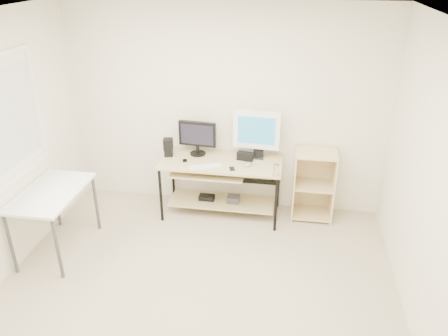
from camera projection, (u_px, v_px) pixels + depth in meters
name	position (u px, v px, depth m)	size (l,w,h in m)	color
room	(173.00, 179.00, 3.71)	(4.01, 4.01, 2.62)	#B8A98D
desk	(219.00, 176.00, 5.47)	(1.50, 0.65, 0.75)	#CAB980
side_table	(52.00, 198.00, 4.72)	(0.60, 1.00, 0.75)	white
shelf_unit	(313.00, 183.00, 5.48)	(0.50, 0.40, 0.90)	beige
black_monitor	(197.00, 136.00, 5.45)	(0.48, 0.20, 0.44)	black
white_imac	(256.00, 131.00, 5.31)	(0.58, 0.18, 0.61)	silver
keyboard	(205.00, 166.00, 5.22)	(0.39, 0.11, 0.01)	white
mouse	(248.00, 164.00, 5.25)	(0.07, 0.12, 0.04)	#B5B5BA
center_speaker	(245.00, 156.00, 5.38)	(0.20, 0.09, 0.10)	black
speaker_left	(168.00, 147.00, 5.47)	(0.13, 0.13, 0.23)	black
speaker_right	(259.00, 153.00, 5.45)	(0.10, 0.10, 0.12)	black
audio_controller	(169.00, 147.00, 5.55)	(0.08, 0.05, 0.16)	black
volume_puck	(185.00, 161.00, 5.36)	(0.06, 0.06, 0.02)	black
smartphone	(232.00, 169.00, 5.17)	(0.06, 0.11, 0.01)	black
coaster	(276.00, 175.00, 5.03)	(0.08, 0.08, 0.01)	#B07E4F
drinking_glass	(276.00, 170.00, 5.00)	(0.06, 0.06, 0.13)	white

